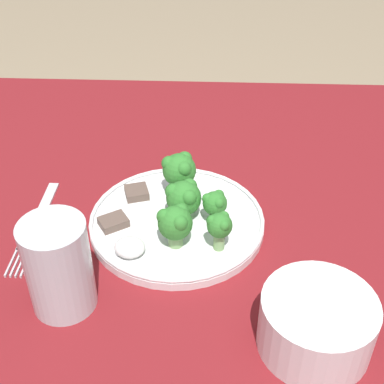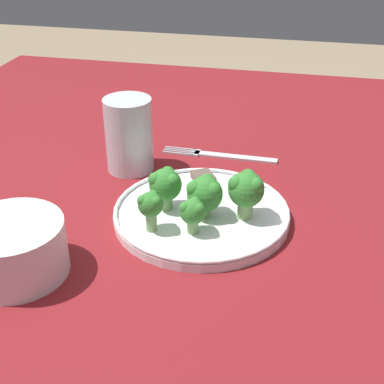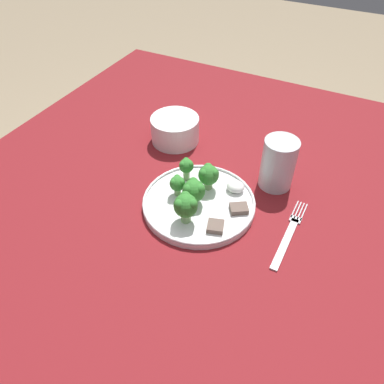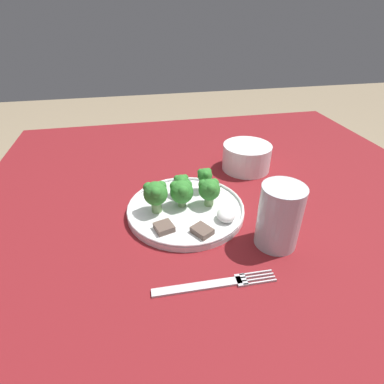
% 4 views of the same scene
% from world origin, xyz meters
% --- Properties ---
extents(ground_plane, '(8.00, 8.00, 0.00)m').
position_xyz_m(ground_plane, '(0.00, 0.00, 0.00)').
color(ground_plane, '#9E896B').
extents(table, '(1.29, 1.13, 0.75)m').
position_xyz_m(table, '(0.00, 0.00, 0.66)').
color(table, maroon).
rests_on(table, ground_plane).
extents(dinner_plate, '(0.25, 0.25, 0.02)m').
position_xyz_m(dinner_plate, '(-0.06, -0.09, 0.76)').
color(dinner_plate, white).
rests_on(dinner_plate, table).
extents(fork, '(0.02, 0.20, 0.00)m').
position_xyz_m(fork, '(0.14, -0.08, 0.75)').
color(fork, silver).
rests_on(fork, table).
extents(cream_bowl, '(0.13, 0.13, 0.07)m').
position_xyz_m(cream_bowl, '(-0.22, 0.10, 0.78)').
color(cream_bowl, white).
rests_on(cream_bowl, table).
extents(drinking_glass, '(0.08, 0.08, 0.12)m').
position_xyz_m(drinking_glass, '(0.07, 0.05, 0.80)').
color(drinking_glass, silver).
rests_on(drinking_glass, table).
extents(broccoli_floret_near_rim_left, '(0.03, 0.03, 0.05)m').
position_xyz_m(broccoli_floret_near_rim_left, '(-0.11, -0.09, 0.79)').
color(broccoli_floret_near_rim_left, '#7FA866').
rests_on(broccoli_floret_near_rim_left, dinner_plate).
extents(broccoli_floret_center_left, '(0.05, 0.05, 0.06)m').
position_xyz_m(broccoli_floret_center_left, '(-0.06, -0.04, 0.80)').
color(broccoli_floret_center_left, '#7FA866').
rests_on(broccoli_floret_center_left, dinner_plate).
extents(broccoli_floret_back_left, '(0.05, 0.05, 0.07)m').
position_xyz_m(broccoli_floret_back_left, '(-0.06, -0.15, 0.80)').
color(broccoli_floret_back_left, '#7FA866').
rests_on(broccoli_floret_back_left, dinner_plate).
extents(broccoli_floret_front_left, '(0.05, 0.05, 0.06)m').
position_xyz_m(broccoli_floret_front_left, '(-0.07, -0.10, 0.80)').
color(broccoli_floret_front_left, '#7FA866').
rests_on(broccoli_floret_front_left, dinner_plate).
extents(broccoli_floret_center_back, '(0.03, 0.03, 0.06)m').
position_xyz_m(broccoli_floret_center_back, '(-0.12, -0.04, 0.80)').
color(broccoli_floret_center_back, '#7FA866').
rests_on(broccoli_floret_center_back, dinner_plate).
extents(meat_slice_front_slice, '(0.04, 0.04, 0.01)m').
position_xyz_m(meat_slice_front_slice, '(0.01, -0.15, 0.77)').
color(meat_slice_front_slice, brown).
rests_on(meat_slice_front_slice, dinner_plate).
extents(meat_slice_middle_slice, '(0.05, 0.04, 0.01)m').
position_xyz_m(meat_slice_middle_slice, '(0.03, -0.08, 0.77)').
color(meat_slice_middle_slice, brown).
rests_on(meat_slice_middle_slice, dinner_plate).
extents(sauce_dollop, '(0.04, 0.04, 0.02)m').
position_xyz_m(sauce_dollop, '(-0.00, -0.02, 0.77)').
color(sauce_dollop, white).
rests_on(sauce_dollop, dinner_plate).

